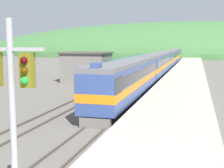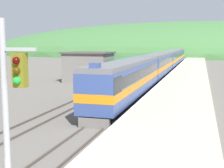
{
  "view_description": "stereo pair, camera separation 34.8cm",
  "coord_description": "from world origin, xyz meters",
  "px_view_note": "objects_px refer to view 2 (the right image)",
  "views": [
    {
      "loc": [
        6.75,
        -6.99,
        5.92
      ],
      "look_at": [
        -0.21,
        18.52,
        2.5
      ],
      "focal_mm": 50.0,
      "sensor_mm": 36.0,
      "label": 1
    },
    {
      "loc": [
        7.08,
        -6.9,
        5.92
      ],
      "look_at": [
        -0.21,
        18.52,
        2.5
      ],
      "focal_mm": 50.0,
      "sensor_mm": 36.0,
      "label": 2
    }
  ],
  "objects_px": {
    "carriage_fourth": "(177,56)",
    "signal_mast_main": "(4,97)",
    "siding_train": "(137,65)",
    "carriage_third": "(171,59)",
    "express_train_lead_car": "(128,79)",
    "carriage_second": "(158,65)"
  },
  "relations": [
    {
      "from": "signal_mast_main",
      "to": "siding_train",
      "type": "bearing_deg",
      "value": 97.03
    },
    {
      "from": "siding_train",
      "to": "signal_mast_main",
      "type": "bearing_deg",
      "value": -82.97
    },
    {
      "from": "carriage_second",
      "to": "carriage_fourth",
      "type": "xyz_separation_m",
      "value": [
        0.0,
        43.93,
        0.0
      ]
    },
    {
      "from": "express_train_lead_car",
      "to": "carriage_fourth",
      "type": "height_order",
      "value": "express_train_lead_car"
    },
    {
      "from": "express_train_lead_car",
      "to": "siding_train",
      "type": "distance_m",
      "value": 28.06
    },
    {
      "from": "carriage_second",
      "to": "carriage_fourth",
      "type": "bearing_deg",
      "value": 90.0
    },
    {
      "from": "express_train_lead_car",
      "to": "carriage_fourth",
      "type": "xyz_separation_m",
      "value": [
        0.0,
        66.49,
        -0.01
      ]
    },
    {
      "from": "carriage_second",
      "to": "carriage_fourth",
      "type": "distance_m",
      "value": 43.93
    },
    {
      "from": "carriage_third",
      "to": "siding_train",
      "type": "distance_m",
      "value": 17.55
    },
    {
      "from": "express_train_lead_car",
      "to": "siding_train",
      "type": "xyz_separation_m",
      "value": [
        -4.77,
        27.65,
        -0.51
      ]
    },
    {
      "from": "siding_train",
      "to": "signal_mast_main",
      "type": "xyz_separation_m",
      "value": [
        6.2,
        -50.31,
        2.53
      ]
    },
    {
      "from": "carriage_third",
      "to": "carriage_second",
      "type": "bearing_deg",
      "value": -90.0
    },
    {
      "from": "carriage_third",
      "to": "carriage_fourth",
      "type": "distance_m",
      "value": 21.96
    },
    {
      "from": "carriage_third",
      "to": "signal_mast_main",
      "type": "distance_m",
      "value": 67.24
    },
    {
      "from": "siding_train",
      "to": "carriage_third",
      "type": "bearing_deg",
      "value": 74.21
    },
    {
      "from": "express_train_lead_car",
      "to": "carriage_third",
      "type": "distance_m",
      "value": 44.53
    },
    {
      "from": "carriage_fourth",
      "to": "signal_mast_main",
      "type": "height_order",
      "value": "signal_mast_main"
    },
    {
      "from": "carriage_second",
      "to": "carriage_third",
      "type": "relative_size",
      "value": 1.0
    },
    {
      "from": "carriage_second",
      "to": "siding_train",
      "type": "xyz_separation_m",
      "value": [
        -4.77,
        5.08,
        -0.5
      ]
    },
    {
      "from": "signal_mast_main",
      "to": "carriage_fourth",
      "type": "bearing_deg",
      "value": 90.92
    },
    {
      "from": "express_train_lead_car",
      "to": "carriage_second",
      "type": "xyz_separation_m",
      "value": [
        0.0,
        22.57,
        -0.01
      ]
    },
    {
      "from": "carriage_third",
      "to": "carriage_fourth",
      "type": "xyz_separation_m",
      "value": [
        0.0,
        21.96,
        0.0
      ]
    }
  ]
}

